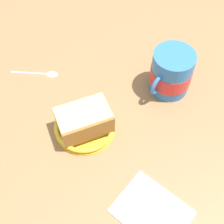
% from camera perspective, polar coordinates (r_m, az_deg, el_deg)
% --- Properties ---
extents(ground_plane, '(1.41, 1.41, 0.02)m').
position_cam_1_polar(ground_plane, '(0.70, 1.54, -1.80)').
color(ground_plane, '#936D47').
extents(small_plate, '(0.13, 0.13, 0.02)m').
position_cam_1_polar(small_plate, '(0.67, -5.03, -2.67)').
color(small_plate, yellow).
rests_on(small_plate, ground_plane).
extents(cake_slice, '(0.13, 0.13, 0.06)m').
position_cam_1_polar(cake_slice, '(0.64, -5.12, -1.59)').
color(cake_slice, '#9E662D').
rests_on(cake_slice, small_plate).
extents(tea_mug, '(0.09, 0.12, 0.10)m').
position_cam_1_polar(tea_mug, '(0.71, 10.78, 7.12)').
color(tea_mug, '#3372BF').
rests_on(tea_mug, ground_plane).
extents(teaspoon, '(0.12, 0.04, 0.01)m').
position_cam_1_polar(teaspoon, '(0.78, -12.34, 7.00)').
color(teaspoon, silver).
rests_on(teaspoon, ground_plane).
extents(folded_napkin, '(0.16, 0.14, 0.01)m').
position_cam_1_polar(folded_napkin, '(0.60, 7.34, -17.66)').
color(folded_napkin, white).
rests_on(folded_napkin, ground_plane).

